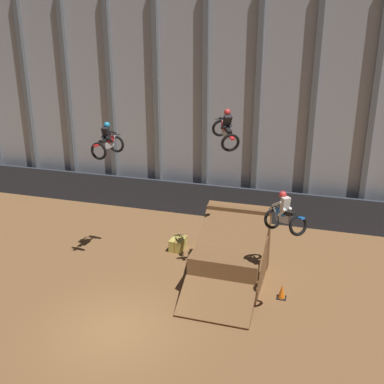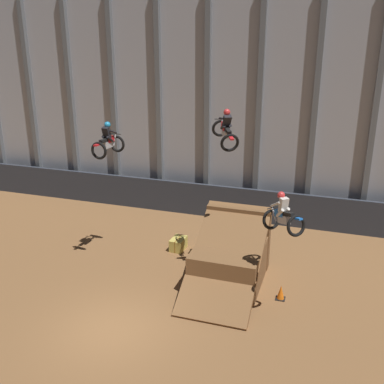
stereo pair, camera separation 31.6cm
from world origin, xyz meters
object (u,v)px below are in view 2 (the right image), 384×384
Objects in this scene: rider_bike_center_air at (226,130)px; traffic_cone_near_ramp at (281,292)px; dirt_ramp at (231,257)px; rider_bike_left_air at (108,142)px; hay_bale_trackside at (178,244)px; rider_bike_right_air at (283,216)px.

rider_bike_center_air is 6.58m from traffic_cone_near_ramp.
dirt_ramp is 2.79× the size of rider_bike_left_air.
rider_bike_center_air is at bearing 150.50° from traffic_cone_near_ramp.
dirt_ramp is at bearing -78.79° from rider_bike_center_air.
rider_bike_left_air reaches higher than dirt_ramp.
dirt_ramp is 5.34× the size of hay_bale_trackside.
rider_bike_right_air is at bearing -10.36° from rider_bike_left_air.
traffic_cone_near_ramp is (7.64, -1.16, -5.06)m from rider_bike_left_air.
rider_bike_center_air is at bearing 130.51° from dirt_ramp.
rider_bike_right_air is at bearing -39.72° from dirt_ramp.
rider_bike_center_air is 1.96× the size of hay_bale_trackside.
rider_bike_center_air is at bearing 8.69° from rider_bike_left_air.
rider_bike_right_air is 7.16m from hay_bale_trackside.
rider_bike_left_air is 8.02m from rider_bike_right_air.
hay_bale_trackside is (-2.45, 1.24, -5.80)m from rider_bike_center_air.
rider_bike_center_air reaches higher than traffic_cone_near_ramp.
rider_bike_right_air reaches higher than traffic_cone_near_ramp.
rider_bike_left_air is 0.97× the size of rider_bike_center_air.
dirt_ramp is at bearing 156.78° from traffic_cone_near_ramp.
rider_bike_center_air is 6.42m from hay_bale_trackside.
rider_bike_center_air reaches higher than dirt_ramp.
rider_bike_left_air reaches higher than hay_bale_trackside.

